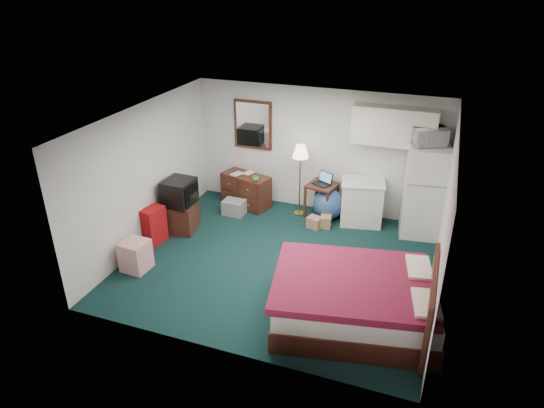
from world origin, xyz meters
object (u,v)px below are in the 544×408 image
at_px(floor_lamp, 300,180).
at_px(suitcase, 154,225).
at_px(desk, 321,200).
at_px(bed, 355,301).
at_px(tv_stand, 181,216).
at_px(kitchen_counter, 361,203).
at_px(fridge, 424,191).
at_px(dresser, 246,190).

relative_size(floor_lamp, suitcase, 2.13).
height_order(desk, bed, bed).
bearing_deg(tv_stand, kitchen_counter, 15.37).
distance_m(kitchen_counter, fridge, 1.20).
relative_size(dresser, suitcase, 1.47).
xyz_separation_m(desk, tv_stand, (-2.35, -1.47, -0.07)).
bearing_deg(fridge, desk, 171.23).
relative_size(fridge, bed, 0.79).
relative_size(dresser, kitchen_counter, 1.20).
xyz_separation_m(dresser, floor_lamp, (1.15, 0.02, 0.39)).
distance_m(dresser, suitcase, 2.20).
relative_size(tv_stand, suitcase, 0.88).
relative_size(kitchen_counter, suitcase, 1.23).
distance_m(tv_stand, suitcase, 0.63).
height_order(desk, fridge, fridge).
xyz_separation_m(kitchen_counter, suitcase, (-3.37, -2.04, -0.08)).
xyz_separation_m(bed, tv_stand, (-3.62, 1.53, -0.07)).
xyz_separation_m(desk, suitcase, (-2.57, -2.06, 0.00)).
distance_m(desk, tv_stand, 2.78).
relative_size(desk, tv_stand, 1.14).
height_order(dresser, kitchen_counter, kitchen_counter).
xyz_separation_m(desk, bed, (1.27, -3.00, 0.00)).
xyz_separation_m(floor_lamp, fridge, (2.35, 0.02, 0.13)).
bearing_deg(fridge, bed, -109.69).
relative_size(kitchen_counter, tv_stand, 1.40).
xyz_separation_m(kitchen_counter, fridge, (1.11, -0.03, 0.44)).
height_order(tv_stand, suitcase, suitcase).
bearing_deg(bed, tv_stand, 146.30).
distance_m(floor_lamp, suitcase, 2.94).
xyz_separation_m(desk, fridge, (1.92, -0.05, 0.52)).
relative_size(dresser, fridge, 0.59).
xyz_separation_m(tv_stand, suitcase, (-0.21, -0.58, 0.07)).
relative_size(kitchen_counter, fridge, 0.49).
bearing_deg(dresser, floor_lamp, 17.93).
bearing_deg(suitcase, dresser, 74.65).
distance_m(floor_lamp, desk, 0.59).
relative_size(dresser, floor_lamp, 0.69).
bearing_deg(bed, desk, 102.04).
relative_size(floor_lamp, tv_stand, 2.42).
relative_size(floor_lamp, bed, 0.67).
xyz_separation_m(dresser, desk, (1.59, 0.09, -0.00)).
xyz_separation_m(fridge, tv_stand, (-4.27, -1.42, -0.58)).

